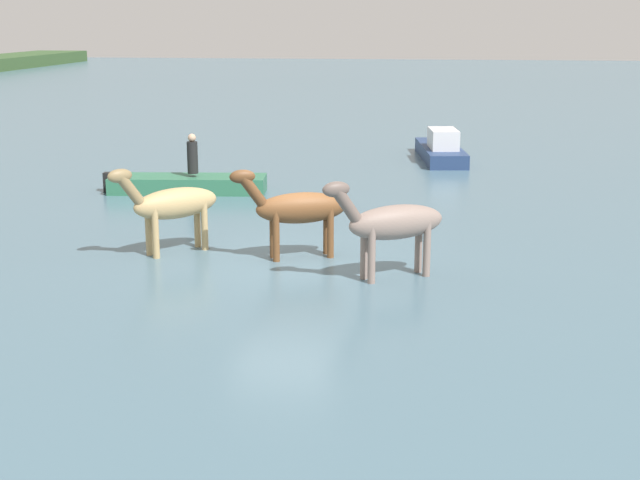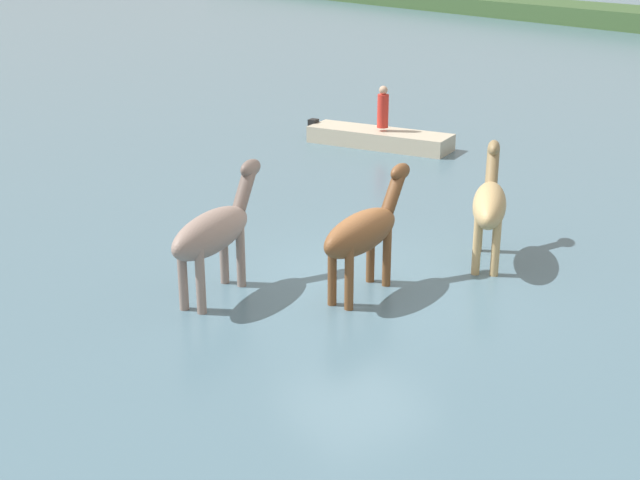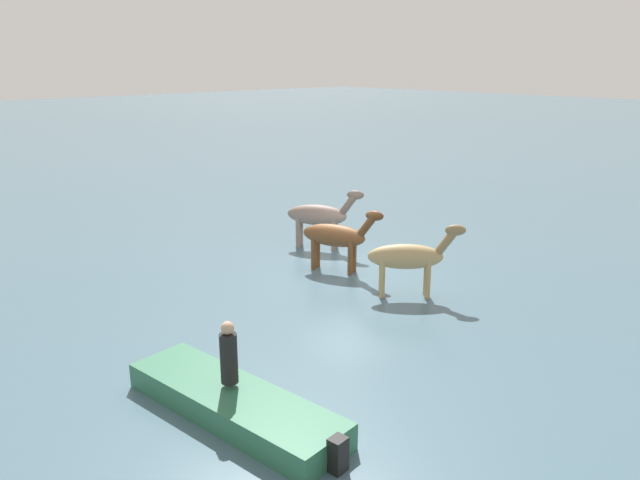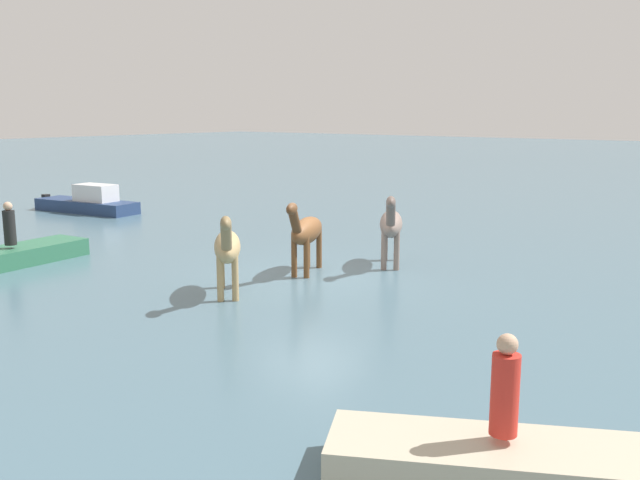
{
  "view_description": "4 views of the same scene",
  "coord_description": "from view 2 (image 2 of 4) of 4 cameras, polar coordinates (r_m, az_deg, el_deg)",
  "views": [
    {
      "loc": [
        -18.37,
        -3.13,
        5.17
      ],
      "look_at": [
        -0.81,
        -0.78,
        0.71
      ],
      "focal_mm": 50.06,
      "sensor_mm": 36.0,
      "label": 1
    },
    {
      "loc": [
        11.04,
        -8.06,
        5.74
      ],
      "look_at": [
        0.3,
        -0.99,
        1.12
      ],
      "focal_mm": 47.57,
      "sensor_mm": 36.0,
      "label": 2
    },
    {
      "loc": [
        13.0,
        12.65,
        6.25
      ],
      "look_at": [
        0.48,
        -0.7,
        0.9
      ],
      "focal_mm": 34.84,
      "sensor_mm": 36.0,
      "label": 3
    },
    {
      "loc": [
        -10.76,
        13.64,
        4.19
      ],
      "look_at": [
        0.07,
        -0.4,
        0.87
      ],
      "focal_mm": 38.71,
      "sensor_mm": 36.0,
      "label": 4
    }
  ],
  "objects": [
    {
      "name": "boat_tender_starboard",
      "position": [
        24.72,
        3.96,
        6.68
      ],
      "size": [
        4.26,
        2.99,
        0.73
      ],
      "rotation": [
        0.0,
        0.0,
        0.48
      ],
      "color": "#B7AD93",
      "rests_on": "ground_plane"
    },
    {
      "name": "ground_plane",
      "position": [
        14.83,
        2.57,
        -3.04
      ],
      "size": [
        186.64,
        186.64,
        0.0
      ],
      "primitive_type": "plane",
      "color": "#476675"
    },
    {
      "name": "horse_dun_straggler",
      "position": [
        14.11,
        2.96,
        0.58
      ],
      "size": [
        1.37,
        2.54,
        2.02
      ],
      "rotation": [
        0.0,
        0.0,
        1.96
      ],
      "color": "brown",
      "rests_on": "ground_plane"
    },
    {
      "name": "horse_chestnut_trailing",
      "position": [
        15.83,
        11.33,
        2.4
      ],
      "size": [
        2.12,
        2.15,
        2.03
      ],
      "rotation": [
        0.0,
        0.0,
        2.35
      ],
      "color": "tan",
      "rests_on": "ground_plane"
    },
    {
      "name": "horse_lead",
      "position": [
        14.1,
        -7.12,
        0.58
      ],
      "size": [
        1.74,
        2.5,
        2.08
      ],
      "rotation": [
        0.0,
        0.0,
        2.11
      ],
      "color": "gray",
      "rests_on": "ground_plane"
    },
    {
      "name": "person_watcher_seated",
      "position": [
        24.42,
        4.26,
        8.82
      ],
      "size": [
        0.32,
        0.32,
        1.19
      ],
      "color": "red",
      "rests_on": "boat_tender_starboard"
    }
  ]
}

